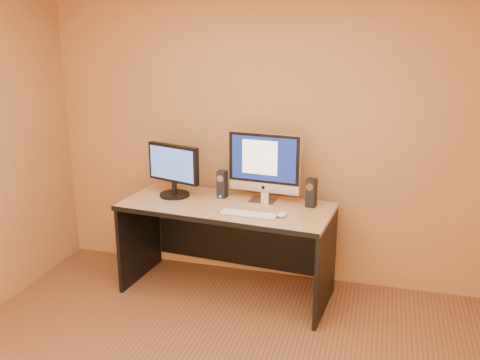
# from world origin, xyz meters

# --- Properties ---
(walls) EXTENTS (4.00, 4.00, 2.60)m
(walls) POSITION_xyz_m (0.00, 0.00, 1.30)
(walls) COLOR #A46F42
(walls) RESTS_ON ground
(desk) EXTENTS (1.78, 0.90, 0.79)m
(desk) POSITION_xyz_m (-0.28, 1.54, 0.40)
(desk) COLOR tan
(desk) RESTS_ON ground
(imac) EXTENTS (0.63, 0.28, 0.59)m
(imac) POSITION_xyz_m (-0.01, 1.69, 1.09)
(imac) COLOR silver
(imac) RESTS_ON desk
(second_monitor) EXTENTS (0.57, 0.40, 0.45)m
(second_monitor) POSITION_xyz_m (-0.77, 1.64, 1.02)
(second_monitor) COLOR black
(second_monitor) RESTS_ON desk
(speaker_left) EXTENTS (0.08, 0.09, 0.24)m
(speaker_left) POSITION_xyz_m (-0.36, 1.71, 0.91)
(speaker_left) COLOR black
(speaker_left) RESTS_ON desk
(speaker_right) EXTENTS (0.09, 0.09, 0.24)m
(speaker_right) POSITION_xyz_m (0.40, 1.68, 0.91)
(speaker_right) COLOR black
(speaker_right) RESTS_ON desk
(keyboard) EXTENTS (0.47, 0.15, 0.02)m
(keyboard) POSITION_xyz_m (-0.04, 1.34, 0.80)
(keyboard) COLOR #B8B8BD
(keyboard) RESTS_ON desk
(mouse) EXTENTS (0.08, 0.12, 0.04)m
(mouse) POSITION_xyz_m (0.22, 1.39, 0.81)
(mouse) COLOR white
(mouse) RESTS_ON desk
(cable_a) EXTENTS (0.09, 0.23, 0.01)m
(cable_a) POSITION_xyz_m (-0.01, 1.80, 0.80)
(cable_a) COLOR black
(cable_a) RESTS_ON desk
(cable_b) EXTENTS (0.08, 0.18, 0.01)m
(cable_b) POSITION_xyz_m (-0.06, 1.84, 0.80)
(cable_b) COLOR black
(cable_b) RESTS_ON desk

